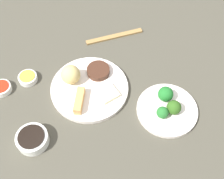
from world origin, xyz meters
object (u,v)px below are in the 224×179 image
Objects in this scene: sauce_ramekin_hot_mustard at (28,78)px; sauce_ramekin_sweet_and_sour at (2,88)px; chopsticks_pair at (114,36)px; soy_sauce_bowl at (33,139)px; broccoli_plate at (167,110)px; main_plate at (90,88)px.

sauce_ramekin_hot_mustard is 1.00× the size of sauce_ramekin_sweet_and_sour.
soy_sauce_bowl is at bearing -70.51° from chopsticks_pair.
broccoli_plate is at bearing 34.29° from sauce_ramekin_hot_mustard.
main_plate is 4.09× the size of sauce_ramekin_sweet_and_sour.
sauce_ramekin_sweet_and_sour is at bearing -139.33° from broccoli_plate.
broccoli_plate is 3.06× the size of sauce_ramekin_sweet_and_sour.
chopsticks_pair is at bearing 119.91° from main_plate.
sauce_ramekin_sweet_and_sour is at bearing -97.99° from chopsticks_pair.
sauce_ramekin_hot_mustard is at bearing -96.66° from chopsticks_pair.
chopsticks_pair is at bearing 109.49° from soy_sauce_bowl.
soy_sauce_bowl is (-0.20, -0.40, 0.01)m from broccoli_plate.
sauce_ramekin_sweet_and_sour is 0.48m from chopsticks_pair.
soy_sauce_bowl is 0.24m from sauce_ramekin_sweet_and_sour.
soy_sauce_bowl reaches higher than chopsticks_pair.
main_plate is 0.31m from sauce_ramekin_sweet_and_sour.
broccoli_plate is at bearing 31.05° from main_plate.
sauce_ramekin_hot_mustard is 0.10m from sauce_ramekin_sweet_and_sour.
broccoli_plate reaches higher than chopsticks_pair.
sauce_ramekin_sweet_and_sour reaches higher than broccoli_plate.
soy_sauce_bowl is 1.50× the size of sauce_ramekin_hot_mustard.
sauce_ramekin_hot_mustard is at bearing -145.71° from broccoli_plate.
main_plate is 0.27m from chopsticks_pair.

